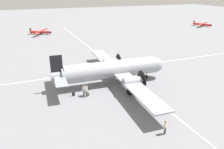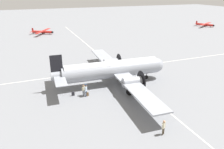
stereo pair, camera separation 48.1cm
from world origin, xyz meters
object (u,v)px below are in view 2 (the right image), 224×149
at_px(light_aircraft_taxiing, 43,32).
at_px(passenger_boarding, 84,89).
at_px(airliner_main, 114,69).
at_px(suitcase_upright_spare, 73,94).
at_px(suitcase_near_door, 87,94).
at_px(ramp_agent, 86,89).
at_px(crew_foreground, 164,126).
at_px(light_aircraft_distant, 205,25).

bearing_deg(light_aircraft_taxiing, passenger_boarding, -59.08).
bearing_deg(airliner_main, suitcase_upright_spare, -162.45).
bearing_deg(suitcase_near_door, ramp_agent, 0.34).
distance_m(airliner_main, crew_foreground, 14.41).
distance_m(crew_foreground, passenger_boarding, 13.19).
height_order(light_aircraft_distant, light_aircraft_taxiing, light_aircraft_taxiing).
xyz_separation_m(passenger_boarding, light_aircraft_taxiing, (1.15, -49.51, -0.21)).
relative_size(ramp_agent, light_aircraft_taxiing, 0.20).
xyz_separation_m(airliner_main, passenger_boarding, (5.75, 2.35, -1.44)).
xyz_separation_m(suitcase_near_door, light_aircraft_taxiing, (1.60, -49.89, 0.55)).
distance_m(airliner_main, passenger_boarding, 6.37).
height_order(crew_foreground, ramp_agent, ramp_agent).
xyz_separation_m(light_aircraft_distant, light_aircraft_taxiing, (62.86, -7.82, 0.00)).
height_order(airliner_main, crew_foreground, airliner_main).
height_order(suitcase_near_door, suitcase_upright_spare, suitcase_upright_spare).
bearing_deg(passenger_boarding, suitcase_upright_spare, 132.76).
height_order(crew_foreground, suitcase_near_door, crew_foreground).
height_order(airliner_main, light_aircraft_distant, airliner_main).
bearing_deg(light_aircraft_taxiing, suitcase_near_door, -58.58).
bearing_deg(passenger_boarding, ramp_agent, -83.86).
bearing_deg(suitcase_upright_spare, crew_foreground, 119.08).
distance_m(ramp_agent, light_aircraft_taxiing, 49.91).
distance_m(passenger_boarding, ramp_agent, 0.48).
xyz_separation_m(passenger_boarding, suitcase_upright_spare, (1.46, -0.48, -0.73)).
height_order(airliner_main, ramp_agent, airliner_main).
height_order(suitcase_near_door, light_aircraft_taxiing, light_aircraft_taxiing).
xyz_separation_m(crew_foreground, light_aircraft_taxiing, (6.63, -61.51, -0.25)).
distance_m(airliner_main, light_aircraft_taxiing, 47.70).
height_order(airliner_main, suitcase_near_door, airliner_main).
distance_m(airliner_main, suitcase_upright_spare, 7.75).
bearing_deg(light_aircraft_taxiing, suitcase_upright_spare, -60.78).
distance_m(passenger_boarding, suitcase_near_door, 0.95).
bearing_deg(suitcase_near_door, light_aircraft_taxiing, -88.16).
height_order(crew_foreground, passenger_boarding, crew_foreground).
distance_m(suitcase_upright_spare, light_aircraft_distant, 75.42).
bearing_deg(crew_foreground, suitcase_upright_spare, 92.85).
relative_size(crew_foreground, ramp_agent, 0.95).
bearing_deg(suitcase_near_door, crew_foreground, 113.42).
xyz_separation_m(crew_foreground, suitcase_near_door, (5.03, -11.62, -0.79)).
relative_size(ramp_agent, light_aircraft_distant, 0.19).
relative_size(suitcase_upright_spare, light_aircraft_distant, 0.07).
bearing_deg(ramp_agent, light_aircraft_taxiing, 36.83).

